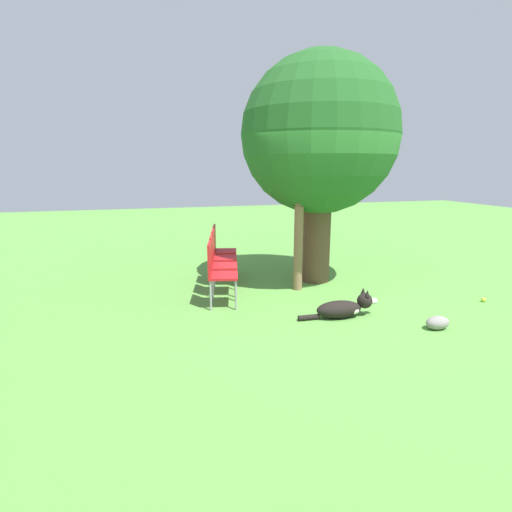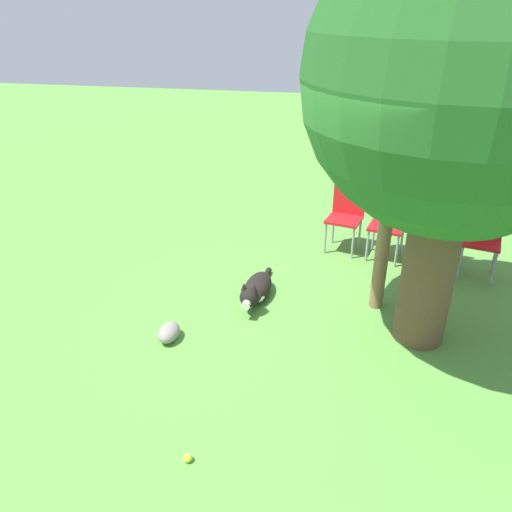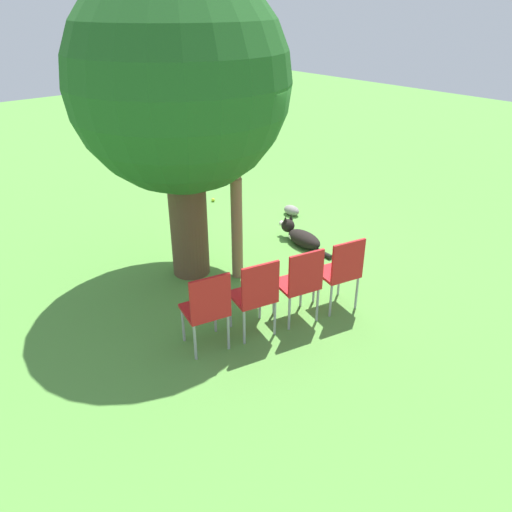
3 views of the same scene
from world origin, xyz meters
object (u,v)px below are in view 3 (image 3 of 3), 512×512
red_chair_2 (256,293)px  tennis_ball (213,200)px  oak_tree (179,85)px  red_chair_0 (341,269)px  fence_post (237,226)px  red_chair_1 (300,281)px  red_chair_3 (207,307)px  dog (301,236)px

red_chair_2 → tennis_ball: bearing=-16.3°
oak_tree → red_chair_2: bearing=170.9°
red_chair_0 → fence_post: bearing=29.9°
fence_post → red_chair_0: (-1.44, -0.43, -0.20)m
red_chair_1 → tennis_ball: size_ratio=13.97×
red_chair_1 → red_chair_2: size_ratio=1.00×
fence_post → tennis_ball: bearing=-29.4°
fence_post → red_chair_0: 1.51m
fence_post → red_chair_3: fence_post is taller
fence_post → red_chair_1: size_ratio=1.56×
red_chair_0 → red_chair_2: same height
red_chair_0 → red_chair_3: size_ratio=1.00×
fence_post → red_chair_1: (-1.31, 0.13, -0.20)m
red_chair_2 → red_chair_3: same height
red_chair_0 → red_chair_3: same height
red_chair_1 → red_chair_3: bearing=90.5°
red_chair_3 → tennis_ball: bearing=-23.5°
red_chair_0 → red_chair_1: (0.13, 0.56, 0.00)m
red_chair_0 → tennis_ball: red_chair_0 is taller
fence_post → tennis_ball: size_ratio=21.78×
oak_tree → red_chair_0: (-1.94, -0.84, -1.95)m
dog → red_chair_2: bearing=125.7°
fence_post → oak_tree: bearing=39.5°
fence_post → red_chair_3: 1.64m
dog → red_chair_3: red_chair_3 is taller
red_chair_1 → oak_tree: bearing=22.2°
oak_tree → fence_post: (-0.50, -0.41, -1.75)m
dog → tennis_ball: size_ratio=16.64×
dog → red_chair_1: (-1.45, 1.48, 0.42)m
red_chair_0 → red_chair_1: same height
oak_tree → red_chair_2: 2.59m
fence_post → red_chair_2: 1.38m
dog → red_chair_3: (-1.19, 2.60, 0.42)m
oak_tree → red_chair_3: bearing=152.0°
red_chair_0 → red_chair_1: 0.57m
oak_tree → red_chair_3: 2.63m
dog → red_chair_1: red_chair_1 is taller
fence_post → red_chair_3: size_ratio=1.56×
dog → red_chair_2: size_ratio=1.19×
dog → fence_post: 1.49m
red_chair_1 → red_chair_3: same height
oak_tree → tennis_ball: oak_tree is taller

